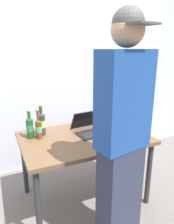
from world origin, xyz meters
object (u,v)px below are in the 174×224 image
object	(u,v)px
laptop	(92,127)
beer_bottle_amber	(39,128)
beer_bottle_dark	(41,123)
beer_bottle_brown	(30,127)
person_figure	(122,137)

from	to	relation	value
laptop	beer_bottle_amber	distance (m)	0.55
laptop	beer_bottle_dark	distance (m)	0.52
beer_bottle_brown	beer_bottle_amber	bearing A→B (deg)	-31.37
beer_bottle_amber	beer_bottle_dark	world-z (taller)	beer_bottle_dark
beer_bottle_brown	beer_bottle_dark	size ratio (longest dim) A/B	0.91
beer_bottle_brown	beer_bottle_dark	distance (m)	0.13
laptop	person_figure	xyz separation A→B (m)	(-0.09, -0.71, 0.19)
beer_bottle_brown	beer_bottle_dark	xyz separation A→B (m)	(0.12, 0.03, 0.01)
beer_bottle_brown	beer_bottle_amber	xyz separation A→B (m)	(0.08, -0.05, -0.01)
beer_bottle_dark	beer_bottle_amber	bearing A→B (deg)	-119.93
person_figure	beer_bottle_brown	bearing A→B (deg)	122.65
beer_bottle_brown	beer_bottle_amber	distance (m)	0.09
beer_bottle_brown	beer_bottle_dark	world-z (taller)	beer_bottle_dark
beer_bottle_dark	person_figure	xyz separation A→B (m)	(0.40, -0.84, 0.11)
laptop	person_figure	world-z (taller)	person_figure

